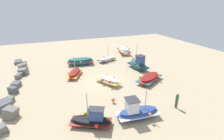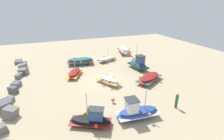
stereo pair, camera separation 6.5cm
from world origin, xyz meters
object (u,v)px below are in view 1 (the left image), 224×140
object	(u,v)px
person_walking	(177,100)
mooring_buoy_0	(133,59)
fishing_boat_2	(80,61)
fishing_boat_3	(149,78)
fishing_boat_7	(75,73)
fishing_boat_1	(124,50)
fishing_boat_8	(107,59)
fishing_boat_6	(108,80)
mooring_buoy_1	(113,100)
fishing_boat_4	(92,120)
fishing_boat_5	(137,112)
fishing_boat_0	(138,64)

from	to	relation	value
person_walking	mooring_buoy_0	xyz separation A→B (m)	(15.30, -3.26, -0.54)
fishing_boat_2	fishing_boat_3	xyz separation A→B (m)	(-10.39, -7.32, -0.15)
fishing_boat_2	person_walking	xyz separation A→B (m)	(-16.94, -6.30, 0.37)
fishing_boat_7	person_walking	distance (m)	14.73
fishing_boat_2	fishing_boat_7	bearing A→B (deg)	-103.16
fishing_boat_1	fishing_boat_8	world-z (taller)	fishing_boat_8
fishing_boat_7	fishing_boat_2	bearing A→B (deg)	-175.49
fishing_boat_6	mooring_buoy_1	world-z (taller)	fishing_boat_6
fishing_boat_7	person_walking	bearing A→B (deg)	60.33
fishing_boat_8	mooring_buoy_1	xyz separation A→B (m)	(-13.58, 4.32, -0.03)
fishing_boat_1	fishing_boat_6	world-z (taller)	fishing_boat_1
fishing_boat_2	mooring_buoy_0	bearing A→B (deg)	-0.93
fishing_boat_1	mooring_buoy_0	world-z (taller)	fishing_boat_1
fishing_boat_3	mooring_buoy_0	world-z (taller)	fishing_boat_3
fishing_boat_4	fishing_boat_5	size ratio (longest dim) A/B	0.92
fishing_boat_3	fishing_boat_6	distance (m)	5.71
fishing_boat_1	fishing_boat_6	bearing A→B (deg)	159.54
fishing_boat_2	fishing_boat_6	distance (m)	9.10
fishing_boat_3	fishing_boat_8	size ratio (longest dim) A/B	1.24
fishing_boat_2	fishing_boat_6	bearing A→B (deg)	-69.79
fishing_boat_7	mooring_buoy_0	size ratio (longest dim) A/B	5.65
fishing_boat_0	fishing_boat_7	world-z (taller)	fishing_boat_0
mooring_buoy_0	fishing_boat_2	bearing A→B (deg)	80.29
mooring_buoy_0	fishing_boat_1	bearing A→B (deg)	-5.68
fishing_boat_6	fishing_boat_0	bearing A→B (deg)	89.93
fishing_boat_3	fishing_boat_4	xyz separation A→B (m)	(-6.03, 9.88, 0.11)
fishing_boat_5	mooring_buoy_0	xyz separation A→B (m)	(15.30, -7.87, -0.23)
mooring_buoy_1	fishing_boat_1	bearing A→B (deg)	-28.74
fishing_boat_5	mooring_buoy_0	distance (m)	17.20
mooring_buoy_0	fishing_boat_4	bearing A→B (deg)	140.65
fishing_boat_3	fishing_boat_7	size ratio (longest dim) A/B	1.19
fishing_boat_0	fishing_boat_6	world-z (taller)	fishing_boat_0
fishing_boat_0	fishing_boat_8	world-z (taller)	fishing_boat_0
fishing_boat_0	fishing_boat_8	bearing A→B (deg)	-156.78
mooring_buoy_0	fishing_boat_3	bearing A→B (deg)	165.66
fishing_boat_1	fishing_boat_5	distance (m)	22.23
fishing_boat_3	mooring_buoy_0	distance (m)	9.04
fishing_boat_3	fishing_boat_6	xyz separation A→B (m)	(1.48, 5.52, 0.01)
fishing_boat_6	person_walking	xyz separation A→B (m)	(-8.02, -4.50, 0.50)
fishing_boat_6	fishing_boat_7	size ratio (longest dim) A/B	1.00
fishing_boat_0	fishing_boat_7	bearing A→B (deg)	-103.00
fishing_boat_4	fishing_boat_8	world-z (taller)	fishing_boat_4
fishing_boat_2	mooring_buoy_1	xyz separation A→B (m)	(-13.63, -0.61, -0.25)
fishing_boat_8	mooring_buoy_1	size ratio (longest dim) A/B	6.73
fishing_boat_0	fishing_boat_7	size ratio (longest dim) A/B	1.06
fishing_boat_7	fishing_boat_8	xyz separation A→B (m)	(4.67, -6.83, -0.05)
fishing_boat_3	fishing_boat_4	distance (m)	11.58
fishing_boat_8	fishing_boat_4	bearing A→B (deg)	43.24
fishing_boat_7	fishing_boat_1	bearing A→B (deg)	151.39
fishing_boat_5	fishing_boat_0	bearing A→B (deg)	-115.56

